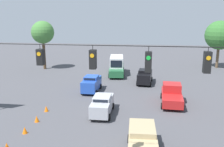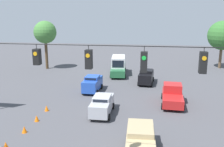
# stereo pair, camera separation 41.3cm
# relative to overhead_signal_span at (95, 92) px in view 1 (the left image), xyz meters

# --- Properties ---
(overhead_signal_span) EXTENTS (21.75, 0.38, 8.71)m
(overhead_signal_span) POSITION_rel_overhead_signal_span_xyz_m (0.00, 0.00, 0.00)
(overhead_signal_span) COLOR #4C473D
(overhead_signal_span) RESTS_ON ground_plane
(sedan_tan_crossing_near) EXTENTS (2.26, 4.68, 2.01)m
(sedan_tan_crossing_near) POSITION_rel_overhead_signal_span_xyz_m (-2.39, -4.08, -4.68)
(sedan_tan_crossing_near) COLOR tan
(sedan_tan_crossing_near) RESTS_ON ground_plane
(sedan_black_oncoming_deep) EXTENTS (2.27, 4.44, 1.99)m
(sedan_black_oncoming_deep) POSITION_rel_overhead_signal_span_xyz_m (-2.38, -22.52, -4.70)
(sedan_black_oncoming_deep) COLOR black
(sedan_black_oncoming_deep) RESTS_ON ground_plane
(sedan_blue_withflow_far) EXTENTS (2.01, 4.20, 2.01)m
(sedan_blue_withflow_far) POSITION_rel_overhead_signal_span_xyz_m (4.20, -17.76, -4.69)
(sedan_blue_withflow_far) COLOR #234CB2
(sedan_blue_withflow_far) RESTS_ON ground_plane
(sedan_silver_withflow_mid) EXTENTS (2.01, 4.46, 1.84)m
(sedan_silver_withflow_mid) POSITION_rel_overhead_signal_span_xyz_m (1.61, -10.78, -4.77)
(sedan_silver_withflow_mid) COLOR #A8AAB2
(sedan_silver_withflow_mid) RESTS_ON ground_plane
(pickup_truck_red_oncoming_far) EXTENTS (2.47, 5.23, 2.12)m
(pickup_truck_red_oncoming_far) POSITION_rel_overhead_signal_span_xyz_m (-5.36, -14.73, -4.75)
(pickup_truck_red_oncoming_far) COLOR red
(pickup_truck_red_oncoming_far) RESTS_ON ground_plane
(box_truck_green_withflow_deep) EXTENTS (2.96, 7.41, 2.90)m
(box_truck_green_withflow_deep) POSITION_rel_overhead_signal_span_xyz_m (2.20, -27.44, -4.30)
(box_truck_green_withflow_deep) COLOR #236038
(box_truck_green_withflow_deep) RESTS_ON ground_plane
(traffic_cone_nearest) EXTENTS (0.42, 0.42, 0.57)m
(traffic_cone_nearest) POSITION_rel_overhead_signal_span_xyz_m (7.20, -3.25, -5.44)
(traffic_cone_nearest) COLOR orange
(traffic_cone_nearest) RESTS_ON ground_plane
(traffic_cone_second) EXTENTS (0.42, 0.42, 0.57)m
(traffic_cone_second) POSITION_rel_overhead_signal_span_xyz_m (7.16, -5.87, -5.44)
(traffic_cone_second) COLOR orange
(traffic_cone_second) RESTS_ON ground_plane
(traffic_cone_third) EXTENTS (0.42, 0.42, 0.57)m
(traffic_cone_third) POSITION_rel_overhead_signal_span_xyz_m (7.15, -8.14, -5.44)
(traffic_cone_third) COLOR orange
(traffic_cone_third) RESTS_ON ground_plane
(traffic_cone_fourth) EXTENTS (0.42, 0.42, 0.57)m
(traffic_cone_fourth) POSITION_rel_overhead_signal_span_xyz_m (7.28, -10.65, -5.44)
(traffic_cone_fourth) COLOR orange
(traffic_cone_fourth) RESTS_ON ground_plane
(tree_horizon_left) EXTENTS (3.91, 3.91, 8.43)m
(tree_horizon_left) POSITION_rel_overhead_signal_span_xyz_m (15.36, -29.76, 0.66)
(tree_horizon_left) COLOR #4C3823
(tree_horizon_left) RESTS_ON ground_plane
(tree_horizon_right) EXTENTS (5.12, 5.12, 8.45)m
(tree_horizon_right) POSITION_rel_overhead_signal_span_xyz_m (-15.26, -34.97, 0.13)
(tree_horizon_right) COLOR brown
(tree_horizon_right) RESTS_ON ground_plane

